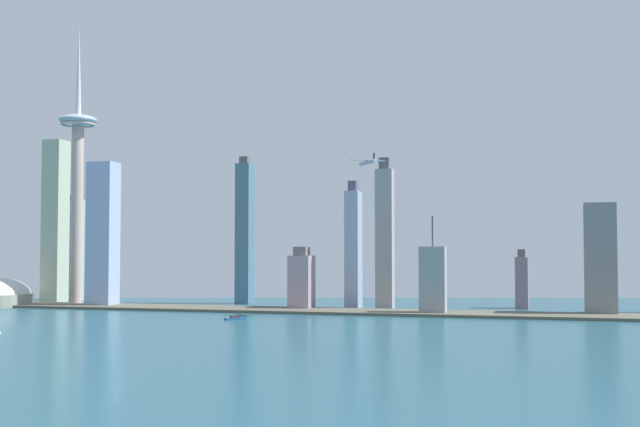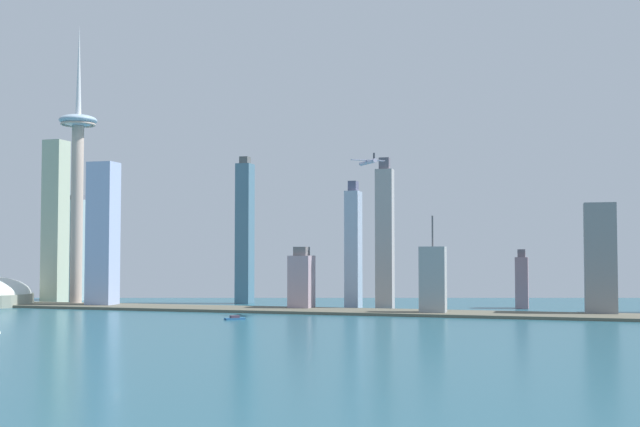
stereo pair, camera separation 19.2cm
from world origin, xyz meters
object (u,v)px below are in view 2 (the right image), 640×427
skyscraper_3 (55,221)px  skyscraper_10 (522,281)px  skyscraper_0 (433,281)px  skyscraper_4 (245,232)px  observation_tower (78,167)px  skyscraper_5 (600,259)px  boat_2 (235,318)px  skyscraper_8 (103,234)px  skyscraper_6 (353,248)px  skyscraper_7 (302,281)px  skyscraper_9 (77,249)px  airplane (367,162)px  skyscraper_11 (385,237)px

skyscraper_3 → skyscraper_10: 505.40m
skyscraper_0 → skyscraper_4: bearing=154.7°
observation_tower → skyscraper_4: 190.53m
skyscraper_5 → skyscraper_10: (-71.07, 76.93, -22.73)m
observation_tower → skyscraper_10: observation_tower is taller
skyscraper_4 → boat_2: bearing=-70.6°
skyscraper_8 → boat_2: size_ratio=8.92×
skyscraper_6 → skyscraper_3: bearing=-179.1°
skyscraper_7 → skyscraper_8: 214.86m
observation_tower → skyscraper_5: 533.73m
skyscraper_8 → skyscraper_10: size_ratio=2.52×
boat_2 → skyscraper_9: bearing=-78.6°
skyscraper_9 → skyscraper_10: 507.76m
skyscraper_9 → skyscraper_7: bearing=-15.5°
skyscraper_7 → airplane: (77.54, -51.15, 107.90)m
skyscraper_8 → boat_2: bearing=-29.6°
skyscraper_3 → skyscraper_4: size_ratio=1.12×
skyscraper_11 → airplane: skyscraper_11 is taller
skyscraper_3 → skyscraper_5: (569.13, -18.47, -40.12)m
skyscraper_3 → skyscraper_11: 372.70m
skyscraper_6 → skyscraper_9: 350.14m
skyscraper_4 → skyscraper_7: skyscraper_4 is taller
skyscraper_4 → skyscraper_7: size_ratio=2.62×
observation_tower → skyscraper_7: (250.26, -1.54, -118.69)m
skyscraper_3 → boat_2: 325.75m
skyscraper_0 → airplane: airplane is taller
skyscraper_4 → skyscraper_9: (-213.25, 5.83, -18.24)m
skyscraper_7 → airplane: airplane is taller
skyscraper_4 → boat_2: (70.62, -200.03, -76.47)m
observation_tower → skyscraper_0: size_ratio=3.37×
skyscraper_9 → airplane: (380.80, -135.14, 76.37)m
skyscraper_5 → skyscraper_9: size_ratio=0.81×
skyscraper_6 → boat_2: bearing=-111.9°
observation_tower → skyscraper_6: (293.53, 32.25, -86.48)m
skyscraper_7 → skyscraper_10: bearing=23.1°
skyscraper_5 → skyscraper_6: skyscraper_6 is taller
skyscraper_0 → boat_2: (-150.60, -95.66, -29.34)m
skyscraper_6 → skyscraper_7: skyscraper_6 is taller
skyscraper_4 → skyscraper_11: 176.76m
skyscraper_8 → skyscraper_5: bearing=2.8°
skyscraper_9 → skyscraper_11: (380.80, -61.67, 10.84)m
skyscraper_10 → skyscraper_0: bearing=-122.6°
skyscraper_4 → airplane: bearing=-37.7°
skyscraper_3 → skyscraper_4: bearing=13.7°
skyscraper_3 → skyscraper_4: (204.59, 49.93, -12.10)m
skyscraper_3 → skyscraper_10: bearing=6.7°
skyscraper_8 → skyscraper_11: skyscraper_8 is taller
skyscraper_0 → skyscraper_4: size_ratio=0.55×
skyscraper_5 → skyscraper_0: bearing=-165.9°
skyscraper_7 → skyscraper_11: (77.54, 22.32, 42.38)m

